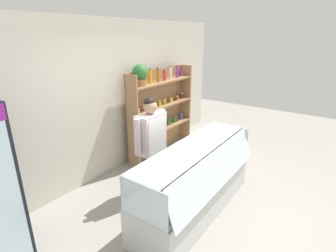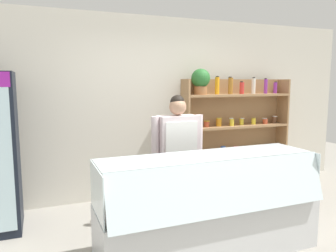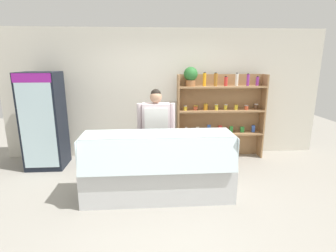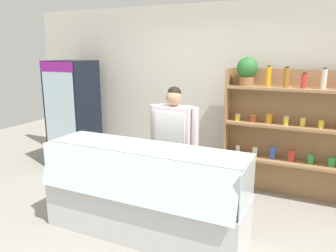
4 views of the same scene
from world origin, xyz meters
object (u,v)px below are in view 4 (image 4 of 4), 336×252
shelving_unit (287,122)px  deli_display_case (144,207)px  drinks_fridge (73,115)px  shop_clerk (174,137)px

shelving_unit → deli_display_case: (-1.29, -1.65, -0.77)m
drinks_fridge → deli_display_case: bearing=-32.3°
shop_clerk → deli_display_case: bearing=-90.0°
drinks_fridge → shop_clerk: bearing=-14.9°
shelving_unit → shop_clerk: size_ratio=1.22×
drinks_fridge → shop_clerk: (2.14, -0.57, 0.01)m
drinks_fridge → shop_clerk: 2.22m
shop_clerk → shelving_unit: bearing=33.8°
shelving_unit → drinks_fridge: bearing=-175.1°
shelving_unit → deli_display_case: bearing=-128.0°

